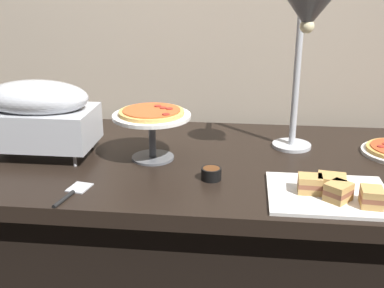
{
  "coord_description": "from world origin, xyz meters",
  "views": [
    {
      "loc": [
        0.18,
        -1.52,
        1.35
      ],
      "look_at": [
        0.01,
        0.0,
        0.81
      ],
      "focal_mm": 44.67,
      "sensor_mm": 36.0,
      "label": 1
    }
  ],
  "objects_px": {
    "heat_lamp": "(305,32)",
    "sauce_cup_near": "(211,173)",
    "chafing_dish": "(37,113)",
    "serving_spatula": "(72,193)",
    "pizza_plate_center": "(152,119)",
    "sandwich_platter": "(332,192)"
  },
  "relations": [
    {
      "from": "heat_lamp",
      "to": "sauce_cup_near",
      "type": "relative_size",
      "value": 8.77
    },
    {
      "from": "chafing_dish",
      "to": "serving_spatula",
      "type": "bearing_deg",
      "value": -54.02
    },
    {
      "from": "pizza_plate_center",
      "to": "sauce_cup_near",
      "type": "bearing_deg",
      "value": -35.94
    },
    {
      "from": "heat_lamp",
      "to": "serving_spatula",
      "type": "bearing_deg",
      "value": -153.49
    },
    {
      "from": "serving_spatula",
      "to": "heat_lamp",
      "type": "bearing_deg",
      "value": 26.51
    },
    {
      "from": "chafing_dish",
      "to": "sauce_cup_near",
      "type": "distance_m",
      "value": 0.64
    },
    {
      "from": "chafing_dish",
      "to": "sauce_cup_near",
      "type": "xyz_separation_m",
      "value": [
        0.61,
        -0.15,
        -0.13
      ]
    },
    {
      "from": "chafing_dish",
      "to": "pizza_plate_center",
      "type": "xyz_separation_m",
      "value": [
        0.39,
        0.0,
        -0.01
      ]
    },
    {
      "from": "heat_lamp",
      "to": "sauce_cup_near",
      "type": "height_order",
      "value": "heat_lamp"
    },
    {
      "from": "pizza_plate_center",
      "to": "sandwich_platter",
      "type": "xyz_separation_m",
      "value": [
        0.56,
        -0.24,
        -0.12
      ]
    },
    {
      "from": "heat_lamp",
      "to": "pizza_plate_center",
      "type": "xyz_separation_m",
      "value": [
        -0.48,
        -0.03,
        -0.29
      ]
    },
    {
      "from": "chafing_dish",
      "to": "sauce_cup_near",
      "type": "height_order",
      "value": "chafing_dish"
    },
    {
      "from": "sandwich_platter",
      "to": "heat_lamp",
      "type": "bearing_deg",
      "value": 105.96
    },
    {
      "from": "serving_spatula",
      "to": "sauce_cup_near",
      "type": "bearing_deg",
      "value": 20.93
    },
    {
      "from": "chafing_dish",
      "to": "sauce_cup_near",
      "type": "relative_size",
      "value": 6.09
    },
    {
      "from": "sandwich_platter",
      "to": "sauce_cup_near",
      "type": "bearing_deg",
      "value": 165.2
    },
    {
      "from": "chafing_dish",
      "to": "sandwich_platter",
      "type": "xyz_separation_m",
      "value": [
        0.95,
        -0.24,
        -0.13
      ]
    },
    {
      "from": "chafing_dish",
      "to": "sandwich_platter",
      "type": "relative_size",
      "value": 1.11
    },
    {
      "from": "heat_lamp",
      "to": "pizza_plate_center",
      "type": "relative_size",
      "value": 2.1
    },
    {
      "from": "chafing_dish",
      "to": "pizza_plate_center",
      "type": "relative_size",
      "value": 1.46
    },
    {
      "from": "heat_lamp",
      "to": "sandwich_platter",
      "type": "distance_m",
      "value": 0.5
    },
    {
      "from": "sauce_cup_near",
      "to": "serving_spatula",
      "type": "xyz_separation_m",
      "value": [
        -0.39,
        -0.15,
        -0.02
      ]
    }
  ]
}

